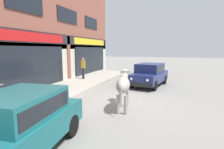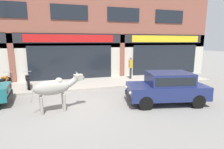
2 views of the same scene
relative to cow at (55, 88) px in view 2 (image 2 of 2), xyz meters
name	(u,v)px [view 2 (image 2 of 2)]	position (x,y,z in m)	size (l,w,h in m)	color
ground_plane	(80,105)	(1.02, 0.44, -1.01)	(90.00, 90.00, 0.00)	gray
sidewalk	(74,85)	(1.02, 4.15, -0.93)	(19.00, 3.01, 0.16)	#A8A093
shop_building	(70,28)	(1.02, 5.91, 2.78)	(23.00, 1.40, 8.01)	#8E5142
cow	(55,88)	(0.00, 0.00, 0.00)	(2.14, 0.78, 1.61)	#9E998E
car_1	(167,86)	(4.92, -0.39, -0.19)	(3.81, 2.25, 1.46)	black
motorcycle_0	(4,82)	(-2.91, 3.97, -0.46)	(0.52, 1.81, 0.88)	black
motorcycle_1	(28,81)	(-1.65, 3.90, -0.46)	(0.62, 1.79, 0.88)	black
pedestrian	(131,65)	(5.15, 4.58, 0.13)	(0.33, 0.42, 1.60)	#2D2D33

